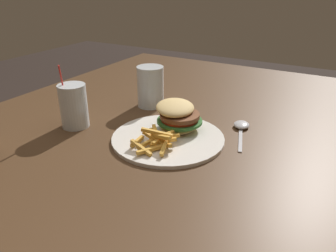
{
  "coord_description": "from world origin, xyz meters",
  "views": [
    {
      "loc": [
        -0.81,
        -0.5,
        1.16
      ],
      "look_at": [
        -0.09,
        -0.09,
        0.78
      ],
      "focal_mm": 35.0,
      "sensor_mm": 36.0,
      "label": 1
    }
  ],
  "objects": [
    {
      "name": "dining_table",
      "position": [
        0.0,
        0.0,
        0.63
      ],
      "size": [
        1.62,
        1.16,
        0.74
      ],
      "color": "#4C331E",
      "rests_on": "ground_plane"
    },
    {
      "name": "meal_plate_near",
      "position": [
        -0.06,
        -0.09,
        0.76
      ],
      "size": [
        0.32,
        0.32,
        0.1
      ],
      "color": "white",
      "rests_on": "dining_table"
    },
    {
      "name": "beer_glass",
      "position": [
        0.11,
        0.09,
        0.8
      ],
      "size": [
        0.09,
        0.09,
        0.14
      ],
      "color": "silver",
      "rests_on": "dining_table"
    },
    {
      "name": "juice_glass",
      "position": [
        -0.15,
        0.2,
        0.8
      ],
      "size": [
        0.08,
        0.08,
        0.19
      ],
      "color": "silver",
      "rests_on": "dining_table"
    },
    {
      "name": "spoon",
      "position": [
        0.08,
        -0.25,
        0.75
      ],
      "size": [
        0.19,
        0.08,
        0.02
      ],
      "rotation": [
        0.0,
        0.0,
        0.3
      ],
      "color": "silver",
      "rests_on": "dining_table"
    }
  ]
}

